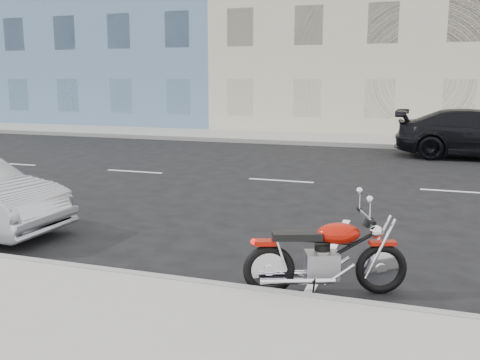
% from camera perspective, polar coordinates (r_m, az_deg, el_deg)
% --- Properties ---
extents(ground, '(120.00, 120.00, 0.00)m').
position_cam_1_polar(ground, '(12.64, 13.21, -0.62)').
color(ground, black).
rests_on(ground, ground).
extents(sidewalk_far, '(80.00, 3.40, 0.15)m').
position_cam_1_polar(sidewalk_far, '(22.04, 2.38, 4.65)').
color(sidewalk_far, gray).
rests_on(sidewalk_far, ground).
extents(curb_far, '(80.00, 0.12, 0.16)m').
position_cam_1_polar(curb_far, '(20.42, 1.05, 4.18)').
color(curb_far, gray).
rests_on(curb_far, ground).
extents(bldg_blue, '(12.00, 12.00, 13.00)m').
position_cam_1_polar(bldg_blue, '(32.64, -9.64, 17.82)').
color(bldg_blue, slate).
rests_on(bldg_blue, ground).
extents(bldg_cream, '(12.00, 12.00, 11.50)m').
position_cam_1_polar(bldg_cream, '(29.01, 12.87, 17.11)').
color(bldg_cream, beige).
rests_on(bldg_cream, ground).
extents(motorcycle, '(1.80, 0.86, 0.94)m').
position_cam_1_polar(motorcycle, '(6.36, 15.09, -8.01)').
color(motorcycle, black).
rests_on(motorcycle, ground).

